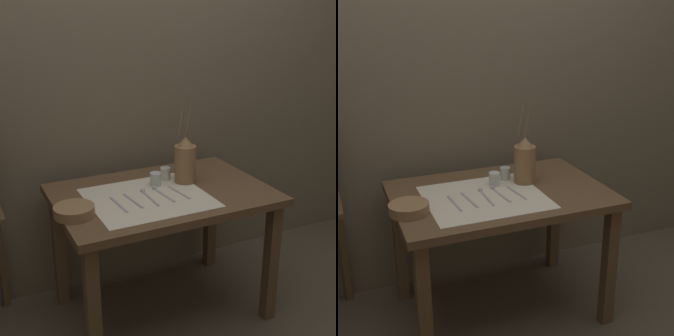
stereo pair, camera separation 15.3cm
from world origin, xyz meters
TOP-DOWN VIEW (x-y plane):
  - ground_plane at (0.00, 0.00)m, footprint 12.00×12.00m
  - stone_wall_back at (0.00, 0.48)m, footprint 7.00×0.06m
  - wooden_table at (0.00, 0.00)m, footprint 1.07×0.73m
  - linen_cloth at (-0.10, -0.05)m, footprint 0.57×0.51m
  - pitcher_with_flowers at (0.16, 0.07)m, footprint 0.11×0.11m
  - wooden_bowl at (-0.48, -0.09)m, footprint 0.18×0.18m
  - glass_tumbler_near at (-0.00, 0.08)m, footprint 0.06×0.06m
  - glass_tumbler_far at (0.08, 0.14)m, footprint 0.05×0.05m
  - fork_outer at (-0.26, -0.07)m, footprint 0.02×0.19m
  - knife_center at (-0.18, -0.06)m, footprint 0.03×0.19m
  - spoon_inner at (-0.09, -0.01)m, footprint 0.02×0.21m
  - spoon_outer at (-0.02, -0.00)m, footprint 0.04×0.21m
  - fork_inner at (0.06, -0.06)m, footprint 0.04×0.19m

SIDE VIEW (x-z plane):
  - ground_plane at x=0.00m, z-range 0.00..0.00m
  - wooden_table at x=0.00m, z-range 0.25..0.95m
  - linen_cloth at x=-0.10m, z-range 0.70..0.71m
  - fork_outer at x=-0.26m, z-range 0.71..0.71m
  - knife_center at x=-0.18m, z-range 0.71..0.71m
  - fork_inner at x=0.06m, z-range 0.71..0.71m
  - spoon_inner at x=-0.09m, z-range 0.70..0.72m
  - spoon_outer at x=-0.02m, z-range 0.70..0.72m
  - wooden_bowl at x=-0.48m, z-range 0.70..0.75m
  - glass_tumbler_far at x=0.08m, z-range 0.71..0.77m
  - glass_tumbler_near at x=0.00m, z-range 0.71..0.78m
  - pitcher_with_flowers at x=0.16m, z-range 0.59..1.05m
  - stone_wall_back at x=0.00m, z-range 0.00..2.40m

